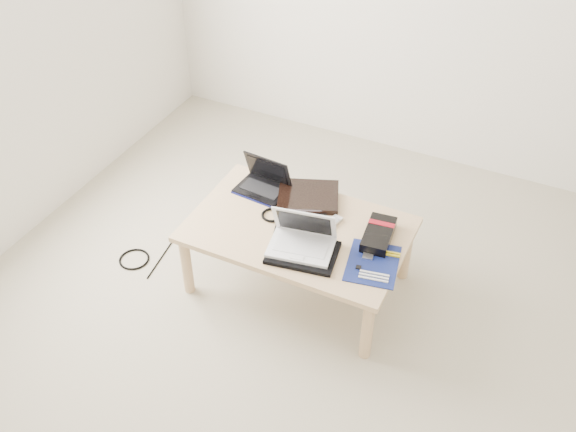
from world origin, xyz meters
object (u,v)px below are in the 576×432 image
at_px(white_laptop, 302,239).
at_px(netbook, 264,183).
at_px(coffee_table, 298,234).
at_px(gpu_box, 379,235).

bearing_deg(white_laptop, netbook, 138.62).
xyz_separation_m(netbook, white_laptop, (0.39, -0.34, 0.02)).
distance_m(netbook, white_laptop, 0.51).
bearing_deg(coffee_table, gpu_box, 13.09).
relative_size(netbook, gpu_box, 1.04).
xyz_separation_m(coffee_table, netbook, (-0.30, 0.21, 0.09)).
distance_m(white_laptop, gpu_box, 0.39).
relative_size(netbook, white_laptop, 0.84).
relative_size(coffee_table, gpu_box, 4.02).
xyz_separation_m(coffee_table, gpu_box, (0.39, 0.09, 0.08)).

